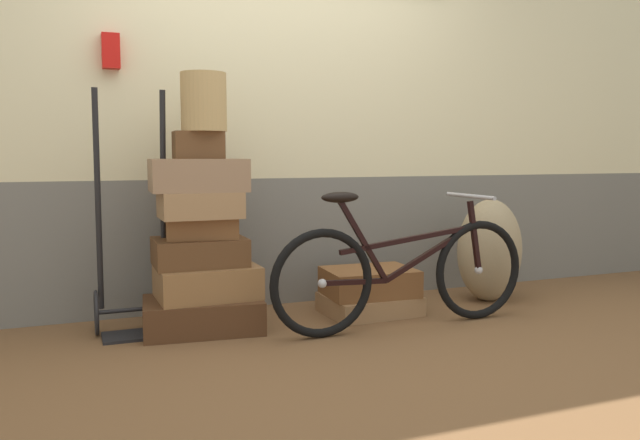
% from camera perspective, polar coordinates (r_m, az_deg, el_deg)
% --- Properties ---
extents(ground, '(9.69, 5.20, 0.06)m').
position_cam_1_polar(ground, '(3.56, -0.38, -10.80)').
color(ground, brown).
extents(station_building, '(7.69, 0.74, 3.03)m').
position_cam_1_polar(station_building, '(4.25, -4.46, 12.96)').
color(station_building, slate).
rests_on(station_building, ground).
extents(suitcase_0, '(0.70, 0.50, 0.19)m').
position_cam_1_polar(suitcase_0, '(3.66, -10.63, -8.48)').
color(suitcase_0, '#4C2D19').
rests_on(suitcase_0, ground).
extents(suitcase_1, '(0.57, 0.43, 0.18)m').
position_cam_1_polar(suitcase_1, '(3.65, -10.24, -5.54)').
color(suitcase_1, olive).
rests_on(suitcase_1, suitcase_0).
extents(suitcase_2, '(0.51, 0.37, 0.16)m').
position_cam_1_polar(suitcase_2, '(3.64, -10.92, -2.85)').
color(suitcase_2, brown).
rests_on(suitcase_2, suitcase_1).
extents(suitcase_3, '(0.42, 0.32, 0.12)m').
position_cam_1_polar(suitcase_3, '(3.63, -10.76, -0.66)').
color(suitcase_3, brown).
rests_on(suitcase_3, suitcase_2).
extents(suitcase_4, '(0.44, 0.31, 0.15)m').
position_cam_1_polar(suitcase_4, '(3.55, -10.86, 1.36)').
color(suitcase_4, '#9E754C').
rests_on(suitcase_4, suitcase_3).
extents(suitcase_5, '(0.54, 0.40, 0.18)m').
position_cam_1_polar(suitcase_5, '(3.59, -11.07, 4.04)').
color(suitcase_5, '#937051').
rests_on(suitcase_5, suitcase_4).
extents(suitcase_6, '(0.28, 0.20, 0.15)m').
position_cam_1_polar(suitcase_6, '(3.59, -11.04, 6.72)').
color(suitcase_6, brown).
rests_on(suitcase_6, suitcase_5).
extents(suitcase_7, '(0.58, 0.46, 0.12)m').
position_cam_1_polar(suitcase_7, '(4.00, 4.54, -7.64)').
color(suitcase_7, '#9E754C').
rests_on(suitcase_7, ground).
extents(suitcase_8, '(0.57, 0.43, 0.17)m').
position_cam_1_polar(suitcase_8, '(3.97, 4.52, -5.64)').
color(suitcase_8, brown).
rests_on(suitcase_8, suitcase_7).
extents(wicker_basket, '(0.25, 0.25, 0.32)m').
position_cam_1_polar(wicker_basket, '(3.59, -10.56, 10.52)').
color(wicker_basket, tan).
rests_on(wicker_basket, suitcase_6).
extents(luggage_trolley, '(0.43, 0.35, 1.35)m').
position_cam_1_polar(luggage_trolley, '(3.66, -16.62, -4.70)').
color(luggage_trolley, black).
rests_on(luggage_trolley, ground).
extents(burlap_sack, '(0.45, 0.39, 0.70)m').
position_cam_1_polar(burlap_sack, '(4.42, 15.20, -2.68)').
color(burlap_sack, '#9E8966').
rests_on(burlap_sack, ground).
extents(bicycle, '(1.63, 0.46, 0.80)m').
position_cam_1_polar(bicycle, '(3.63, 7.62, -4.71)').
color(bicycle, black).
rests_on(bicycle, ground).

